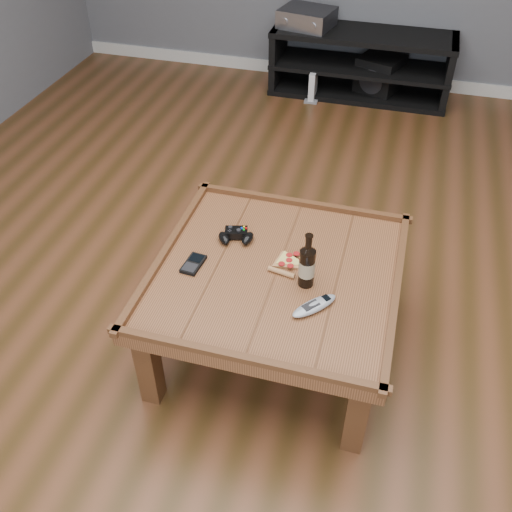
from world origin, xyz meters
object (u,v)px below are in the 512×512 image
(remote_control, at_px, (314,306))
(subwoofer, at_px, (379,76))
(media_console, at_px, (361,65))
(pizza_slice, at_px, (288,263))
(coffee_table, at_px, (276,281))
(game_controller, at_px, (236,236))
(smartphone, at_px, (193,264))
(game_console, at_px, (313,87))
(av_receiver, at_px, (307,18))
(beer_bottle, at_px, (307,265))

(remote_control, height_order, subwoofer, remote_control)
(media_console, height_order, pizza_slice, media_console)
(coffee_table, relative_size, game_controller, 6.08)
(media_console, relative_size, smartphone, 10.54)
(media_console, bearing_deg, game_console, -150.21)
(game_controller, distance_m, subwoofer, 2.69)
(pizza_slice, distance_m, remote_control, 0.27)
(subwoofer, xyz_separation_m, game_console, (-0.49, -0.24, -0.05))
(remote_control, height_order, game_console, remote_control)
(game_controller, height_order, av_receiver, av_receiver)
(media_console, height_order, av_receiver, av_receiver)
(remote_control, height_order, av_receiver, av_receiver)
(game_controller, bearing_deg, subwoofer, 67.30)
(coffee_table, distance_m, smartphone, 0.36)
(remote_control, relative_size, av_receiver, 0.44)
(pizza_slice, relative_size, remote_control, 1.18)
(av_receiver, bearing_deg, remote_control, -65.66)
(pizza_slice, xyz_separation_m, remote_control, (0.15, -0.22, 0.01))
(av_receiver, bearing_deg, coffee_table, -68.73)
(pizza_slice, relative_size, subwoofer, 0.58)
(media_console, xyz_separation_m, pizza_slice, (0.04, -2.70, 0.21))
(pizza_slice, relative_size, game_console, 0.99)
(smartphone, bearing_deg, pizza_slice, 22.00)
(pizza_slice, bearing_deg, smartphone, -152.96)
(game_controller, bearing_deg, av_receiver, 80.46)
(remote_control, bearing_deg, smartphone, -150.44)
(smartphone, bearing_deg, media_console, 88.67)
(beer_bottle, height_order, pizza_slice, beer_bottle)
(beer_bottle, distance_m, remote_control, 0.16)
(media_console, bearing_deg, game_controller, -94.88)
(coffee_table, bearing_deg, media_console, 90.00)
(media_console, distance_m, av_receiver, 0.55)
(smartphone, bearing_deg, game_console, 95.45)
(beer_bottle, bearing_deg, media_console, 92.67)
(beer_bottle, bearing_deg, subwoofer, 89.49)
(media_console, xyz_separation_m, game_console, (-0.33, -0.19, -0.14))
(pizza_slice, bearing_deg, remote_control, -44.26)
(smartphone, relative_size, game_console, 0.57)
(media_console, bearing_deg, smartphone, -96.97)
(smartphone, bearing_deg, coffee_table, 15.49)
(media_console, relative_size, subwoofer, 3.52)
(pizza_slice, height_order, smartphone, pizza_slice)
(game_controller, relative_size, subwoofer, 0.43)
(pizza_slice, bearing_deg, beer_bottle, -33.84)
(beer_bottle, bearing_deg, smartphone, -177.83)
(smartphone, height_order, game_console, smartphone)
(media_console, height_order, smartphone, media_console)
(beer_bottle, height_order, subwoofer, beer_bottle)
(coffee_table, xyz_separation_m, media_console, (0.00, 2.75, -0.15))
(pizza_slice, bearing_deg, coffee_table, -113.65)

